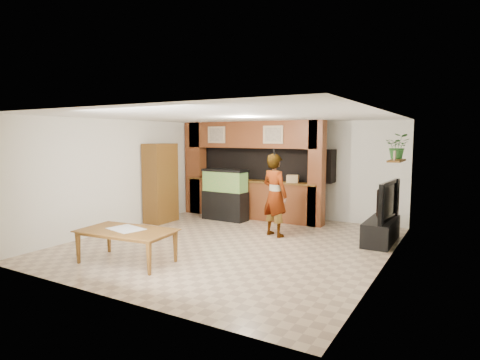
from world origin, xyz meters
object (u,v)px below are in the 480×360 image
Objects in this scene: television at (382,200)px; aquarium at (225,195)px; person at (275,195)px; pantry_cabinet at (161,183)px; dining_table at (126,247)px.

aquarium is at bearing 89.35° from television.
person reaches higher than television.
pantry_cabinet reaches higher than person.
person is at bearing -24.19° from aquarium.
television is 5.15m from dining_table.
dining_table is (1.77, -2.95, -0.72)m from pantry_cabinet.
pantry_cabinet reaches higher than television.
dining_table is at bearing 139.73° from television.
television is 0.77× the size of person.
pantry_cabinet is at bearing 21.22° from person.
person is 1.10× the size of dining_table.
aquarium is (1.31, 1.04, -0.35)m from pantry_cabinet.
person reaches higher than dining_table.
aquarium reaches higher than television.
dining_table is at bearing -81.25° from aquarium.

